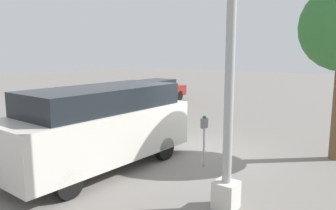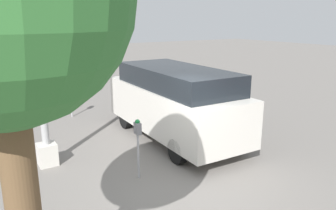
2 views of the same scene
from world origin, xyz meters
name	(u,v)px [view 1 (image 1 of 2)]	position (x,y,z in m)	size (l,w,h in m)	color
ground_plane	(201,155)	(0.00, 0.00, 0.00)	(80.00, 80.00, 0.00)	slate
parking_meter_near	(204,129)	(0.80, 0.55, 1.03)	(0.21, 0.12, 1.39)	#9E9EA3
lamp_post	(229,79)	(2.63, 2.13, 2.56)	(0.44, 0.44, 6.97)	beige
parked_van	(100,125)	(2.53, -1.56, 1.16)	(5.24, 2.10, 2.16)	beige
car_distant	(157,90)	(-7.34, -7.52, 0.74)	(3.84, 1.80, 1.38)	maroon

